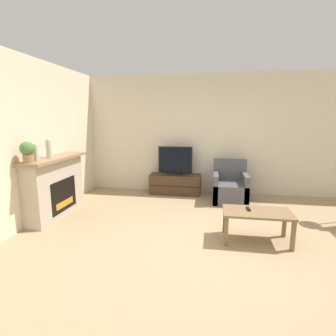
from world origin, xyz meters
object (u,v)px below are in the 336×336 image
mantel_vase_centre_left (49,149)px  remote (248,209)px  fireplace (55,186)px  armchair (230,188)px  mantel_vase_left (36,152)px  tv_stand (175,184)px  tv (175,162)px  potted_plant (27,151)px  coffee_table (257,216)px

mantel_vase_centre_left → remote: mantel_vase_centre_left is taller
fireplace → mantel_vase_centre_left: (0.02, -0.11, 0.68)m
mantel_vase_centre_left → armchair: size_ratio=0.38×
mantel_vase_left → armchair: size_ratio=0.33×
mantel_vase_left → remote: (3.25, 0.03, -0.74)m
tv_stand → tv: tv is taller
armchair → tv: bearing=164.3°
mantel_vase_left → potted_plant: 0.19m
tv → coffee_table: (1.47, -2.18, -0.37)m
armchair → potted_plant: bearing=-147.2°
tv_stand → remote: 2.53m
mantel_vase_left → remote: bearing=0.6°
coffee_table → armchair: bearing=97.9°
mantel_vase_centre_left → coffee_table: 3.49m
tv_stand → armchair: bearing=-15.8°
remote → mantel_vase_centre_left: bearing=169.0°
mantel_vase_left → armchair: 3.72m
remote → fireplace: bearing=167.1°
coffee_table → remote: bearing=155.6°
fireplace → tv_stand: (1.92, 1.71, -0.32)m
mantel_vase_left → remote: 3.33m
tv → remote: size_ratio=5.03×
potted_plant → tv_stand: 3.18m
potted_plant → coffee_table: (3.36, 0.17, -0.86)m
fireplace → coffee_table: 3.42m
armchair → mantel_vase_left: bearing=-149.7°
fireplace → tv: size_ratio=1.93×
tv_stand → coffee_table: (1.47, -2.18, 0.15)m
tv_stand → fireplace: bearing=-138.2°
mantel_vase_centre_left → tv_stand: mantel_vase_centre_left is taller
mantel_vase_centre_left → potted_plant: 0.52m
mantel_vase_left → armchair: mantel_vase_left is taller
tv_stand → tv: bearing=-90.0°
fireplace → tv: tv is taller
mantel_vase_left → coffee_table: 3.46m
fireplace → armchair: fireplace is taller
mantel_vase_left → fireplace: bearing=92.1°
tv → mantel_vase_left: bearing=-131.4°
tv → tv_stand: bearing=90.0°
coffee_table → tv_stand: bearing=123.9°
tv_stand → tv: size_ratio=1.50×
potted_plant → armchair: size_ratio=0.37×
mantel_vase_left → tv: 2.91m
fireplace → mantel_vase_left: size_ratio=5.36×
armchair → tv_stand: bearing=164.2°
potted_plant → tv: (1.90, 2.34, -0.49)m
mantel_vase_centre_left → coffee_table: bearing=-6.0°
remote → mantel_vase_left: bearing=174.9°
fireplace → remote: (3.26, -0.41, -0.09)m
mantel_vase_left → coffee_table: size_ratio=0.30×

